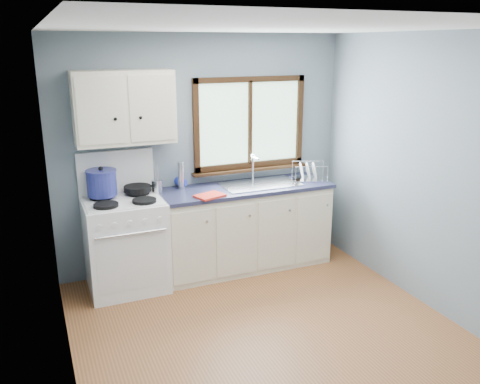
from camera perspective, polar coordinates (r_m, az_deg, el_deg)
name	(u,v)px	position (r m, az deg, el deg)	size (l,w,h in m)	color
floor	(276,342)	(4.44, 4.08, -16.44)	(3.20, 3.60, 0.02)	brown
ceiling	(283,26)	(3.74, 4.90, 18.12)	(3.20, 3.60, 0.02)	white
wall_back	(203,153)	(5.52, -4.16, 4.39)	(3.20, 0.02, 2.50)	slate
wall_front	(462,306)	(2.56, 23.69, -11.67)	(3.20, 0.02, 2.50)	slate
wall_left	(58,226)	(3.51, -19.72, -3.65)	(0.02, 3.60, 2.50)	slate
wall_right	(442,177)	(4.84, 21.69, 1.53)	(0.02, 3.60, 2.50)	slate
gas_range	(125,242)	(5.21, -12.75, -5.45)	(0.76, 0.69, 1.36)	white
base_cabinets	(245,231)	(5.60, 0.53, -4.38)	(1.85, 0.60, 0.88)	beige
countertop	(245,188)	(5.44, 0.55, 0.45)	(1.89, 0.64, 0.04)	#1B1E36
sink	(260,190)	(5.52, 2.26, 0.24)	(0.84, 0.46, 0.44)	silver
window	(250,130)	(5.64, 1.11, 7.00)	(1.36, 0.10, 1.03)	#9EC6A8
upper_cabinets	(124,108)	(5.05, -12.88, 9.23)	(0.95, 0.35, 0.70)	beige
skillet	(138,188)	(5.21, -11.41, 0.39)	(0.43, 0.33, 0.05)	black
stockpot	(102,182)	(5.12, -15.26, 1.04)	(0.31, 0.31, 0.29)	navy
utensil_crock	(157,186)	(5.24, -9.30, 0.63)	(0.11, 0.11, 0.34)	silver
thermos	(181,175)	(5.34, -6.64, 1.86)	(0.07, 0.07, 0.29)	silver
soap_bottle	(183,176)	(5.36, -6.41, 1.85)	(0.11, 0.11, 0.28)	#2234D2
dish_towel	(210,196)	(5.07, -3.41, -0.42)	(0.28, 0.20, 0.02)	red
dish_rack	(309,175)	(5.75, 7.73, 1.92)	(0.45, 0.40, 0.20)	silver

